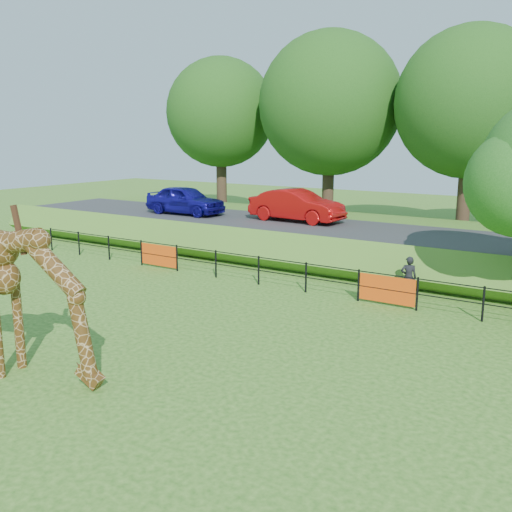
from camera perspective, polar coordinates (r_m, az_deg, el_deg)
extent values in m
plane|color=#295B16|center=(14.29, -10.59, -10.86)|extent=(90.00, 90.00, 0.00)
cube|color=#295B16|center=(27.02, 12.53, 1.36)|extent=(40.00, 9.00, 1.30)
cube|color=#2E2E30|center=(25.52, 11.41, 2.42)|extent=(40.00, 5.00, 0.12)
imported|color=#1B139C|center=(30.31, -7.09, 5.59)|extent=(4.41, 1.78, 1.50)
imported|color=red|center=(27.60, 4.08, 5.07)|extent=(4.75, 1.86, 1.54)
imported|color=black|center=(20.16, 15.01, -2.09)|extent=(0.63, 0.53, 1.47)
cylinder|color=#2D2214|center=(39.19, -3.46, 7.58)|extent=(0.70, 0.70, 5.00)
sphere|color=#174512|center=(39.11, -3.55, 14.13)|extent=(7.20, 7.20, 7.20)
cylinder|color=#2D2214|center=(35.05, 7.21, 6.98)|extent=(0.70, 0.70, 5.00)
sphere|color=#174512|center=(34.97, 7.42, 14.86)|extent=(8.40, 8.40, 8.40)
cylinder|color=#2D2214|center=(32.40, 20.10, 5.95)|extent=(0.70, 0.70, 5.00)
sphere|color=#174512|center=(32.30, 20.71, 14.16)|extent=(7.80, 7.80, 7.80)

